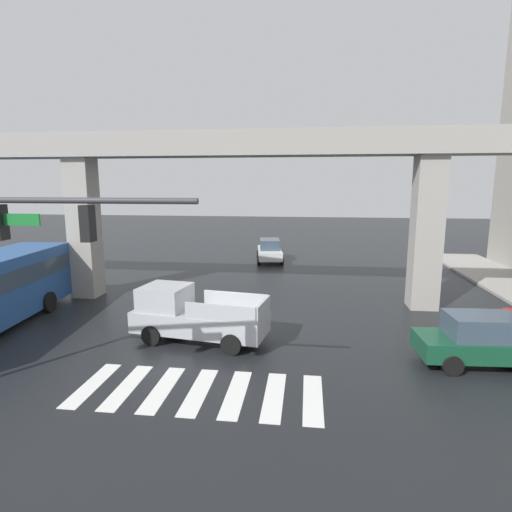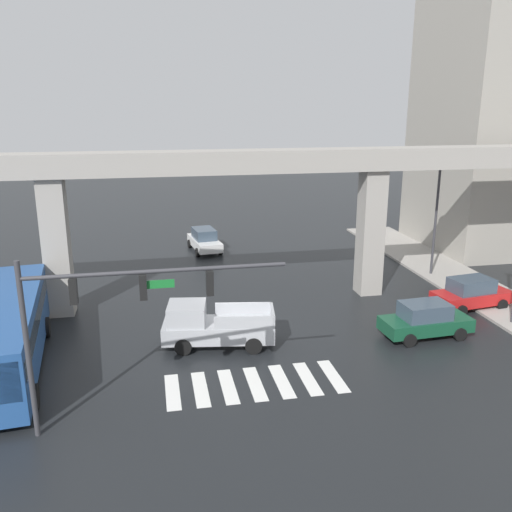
{
  "view_description": "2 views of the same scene",
  "coord_description": "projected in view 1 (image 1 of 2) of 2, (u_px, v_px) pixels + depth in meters",
  "views": [
    {
      "loc": [
        3.05,
        -16.06,
        5.97
      ],
      "look_at": [
        0.94,
        0.65,
        3.01
      ],
      "focal_mm": 28.79,
      "sensor_mm": 36.0,
      "label": 1
    },
    {
      "loc": [
        -3.77,
        -24.59,
        10.93
      ],
      "look_at": [
        1.18,
        0.55,
        3.69
      ],
      "focal_mm": 38.19,
      "sensor_mm": 36.0,
      "label": 2
    }
  ],
  "objects": [
    {
      "name": "sedan_white",
      "position": [
        270.0,
        250.0,
        32.11
      ],
      "size": [
        2.41,
        4.51,
        1.72
      ],
      "color": "silver",
      "rests_on": "ground"
    },
    {
      "name": "ground_plane",
      "position": [
        232.0,
        329.0,
        17.1
      ],
      "size": [
        120.0,
        120.0,
        0.0
      ],
      "primitive_type": "plane",
      "color": "black"
    },
    {
      "name": "elevated_overpass",
      "position": [
        246.0,
        158.0,
        19.99
      ],
      "size": [
        58.22,
        1.83,
        8.5
      ],
      "color": "#9E9991",
      "rests_on": "ground"
    },
    {
      "name": "sedan_dark_green",
      "position": [
        483.0,
        340.0,
        13.62
      ],
      "size": [
        4.4,
        2.17,
        1.72
      ],
      "color": "#14472D",
      "rests_on": "ground"
    },
    {
      "name": "crosswalk_stripes",
      "position": [
        199.0,
        391.0,
        11.96
      ],
      "size": [
        7.15,
        2.8,
        0.01
      ],
      "color": "silver",
      "rests_on": "ground"
    },
    {
      "name": "pickup_truck",
      "position": [
        193.0,
        315.0,
        15.77
      ],
      "size": [
        5.33,
        2.66,
        2.08
      ],
      "color": "#A8AAAF",
      "rests_on": "ground"
    }
  ]
}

